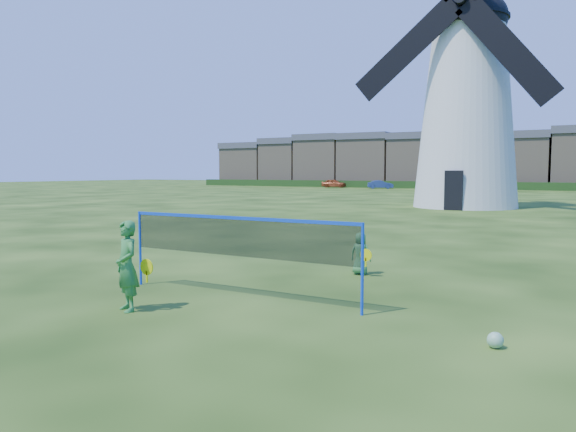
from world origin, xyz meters
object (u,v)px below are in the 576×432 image
Objects in this scene: car_left at (334,183)px; car_right at (380,184)px; player_boy at (361,253)px; play_ball at (495,340)px; badminton_net at (238,238)px; player_girl at (127,266)px; windmill at (467,101)px.

car_left is 1.03× the size of car_right.
player_boy is 0.27× the size of car_left.
car_left reaches higher than play_ball.
player_girl reaches higher than badminton_net.
badminton_net is 3.25× the size of player_girl.
windmill is 5.48× the size of car_left.
player_boy is at bearing 90.80° from player_girl.
badminton_net is 4.87m from play_ball.
windmill reaches higher than player_girl.
player_girl is 0.45× the size of car_right.
badminton_net is (1.80, -28.84, -5.87)m from windmill.
badminton_net reaches higher than car_right.
player_girl is at bearing -164.27° from car_left.
player_girl is at bearing -122.82° from badminton_net.
windmill is 39.14m from car_right.
play_ball is at bearing -77.58° from windmill.
player_boy is at bearing 131.65° from play_ball.
play_ball is at bearing -159.75° from car_left.
badminton_net is at bearing 81.71° from player_girl.
windmill is 31.02m from play_ball.
car_right is (7.89, -1.90, -0.04)m from car_left.
player_boy is (1.12, 3.35, -0.65)m from badminton_net.
car_right reaches higher than play_ball.
windmill is 44.88m from car_left.
player_boy is 4.47× the size of play_ball.
windmill is 5.63× the size of car_right.
car_right is (-18.93, 64.58, -0.20)m from player_girl.
badminton_net is 2.07m from player_girl.
badminton_net is 65.99m from car_right.
badminton_net is 3.59m from player_boy.
player_boy is at bearing 71.50° from badminton_net.
badminton_net is 70.53m from car_left.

